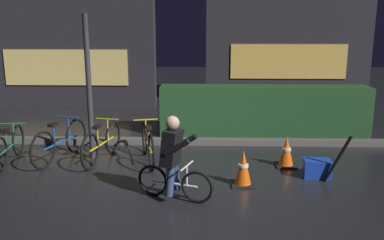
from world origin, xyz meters
TOP-DOWN VIEW (x-y plane):
  - ground_plane at (0.00, 0.00)m, footprint 40.00×40.00m
  - sidewalk_curb at (0.00, 2.20)m, footprint 12.00×0.24m
  - hedge_row at (1.80, 3.10)m, footprint 4.80×0.70m
  - storefront_left at (-3.87, 6.50)m, footprint 5.49×0.54m
  - storefront_right at (3.11, 7.20)m, footprint 5.29×0.54m
  - street_post at (-1.73, 1.20)m, footprint 0.10×0.10m
  - parked_bike_leftmost at (-3.17, 0.88)m, footprint 0.46×1.51m
  - parked_bike_left_mid at (-2.29, 1.06)m, footprint 0.56×1.66m
  - parked_bike_center_left at (-1.50, 1.04)m, footprint 0.46×1.63m
  - parked_bike_center_right at (-0.63, 1.01)m, footprint 0.53×1.60m
  - traffic_cone_near at (1.03, -0.10)m, footprint 0.36×0.36m
  - traffic_cone_far at (1.90, 0.84)m, footprint 0.36×0.36m
  - blue_crate at (2.31, 0.30)m, footprint 0.47×0.36m
  - cyclist at (-0.03, -0.64)m, footprint 1.13×0.64m
  - closed_umbrella at (2.55, 0.05)m, footprint 0.39×0.15m

SIDE VIEW (x-z plane):
  - ground_plane at x=0.00m, z-range 0.00..0.00m
  - sidewalk_curb at x=0.00m, z-range 0.00..0.12m
  - blue_crate at x=2.31m, z-range 0.00..0.30m
  - traffic_cone_far at x=1.90m, z-range -0.01..0.55m
  - traffic_cone_near at x=1.03m, z-range -0.01..0.56m
  - parked_bike_leftmost at x=-3.17m, z-range -0.03..0.67m
  - parked_bike_center_right at x=-0.63m, z-range -0.03..0.72m
  - parked_bike_center_left at x=-1.50m, z-range -0.03..0.73m
  - parked_bike_left_mid at x=-2.29m, z-range -0.04..0.75m
  - closed_umbrella at x=2.55m, z-range 0.00..0.80m
  - hedge_row at x=1.80m, z-range 0.00..1.14m
  - cyclist at x=-0.03m, z-range 0.01..1.25m
  - street_post at x=-1.73m, z-range 0.00..2.70m
  - storefront_left at x=-3.87m, z-range -0.01..3.58m
  - storefront_right at x=3.11m, z-range -0.01..4.84m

